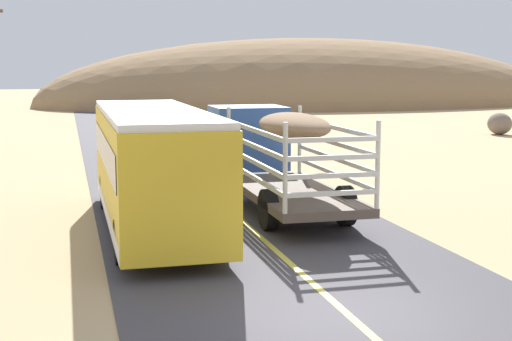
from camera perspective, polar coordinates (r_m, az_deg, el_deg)
The scene contains 7 objects.
ground_plane at distance 13.30m, azimuth 7.28°, elevation -11.21°, with size 240.00×240.00×0.00m, color tan.
road_surface at distance 13.29m, azimuth 7.28°, elevation -11.17°, with size 8.00×120.00×0.02m, color #423F44.
road_centre_line at distance 13.29m, azimuth 7.28°, elevation -11.12°, with size 0.16×117.60×0.00m, color #D8CC4C.
livestock_truck at distance 24.02m, azimuth 0.61°, elevation 2.01°, with size 2.53×9.70×3.02m.
bus at distance 19.68m, azimuth -7.96°, elevation 0.40°, with size 2.54×10.00×3.21m.
boulder_mid_field at distance 48.50m, azimuth 18.31°, elevation 3.45°, with size 1.33×1.86×1.35m, color #756656.
distant_hill at distance 80.80m, azimuth 4.20°, elevation 5.15°, with size 58.49×27.34×14.17m, color #8D6E4C.
Camera 1 is at (-4.70, -11.62, 4.43)m, focal length 51.76 mm.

